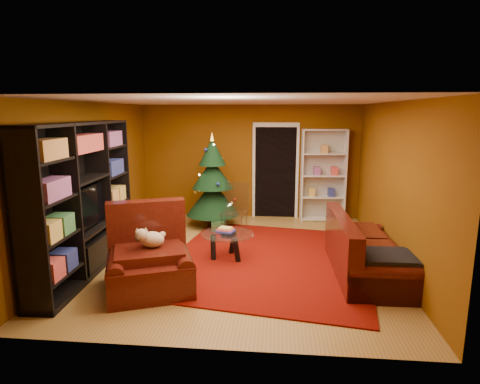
# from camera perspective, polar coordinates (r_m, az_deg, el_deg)

# --- Properties ---
(floor) EXTENTS (5.00, 5.50, 0.05)m
(floor) POSITION_cam_1_polar(r_m,az_deg,el_deg) (6.96, -0.32, -9.36)
(floor) COLOR olive
(floor) RESTS_ON ground
(ceiling) EXTENTS (5.00, 5.50, 0.05)m
(ceiling) POSITION_cam_1_polar(r_m,az_deg,el_deg) (6.52, -0.34, 13.00)
(ceiling) COLOR silver
(ceiling) RESTS_ON wall_back
(wall_back) EXTENTS (5.00, 0.05, 2.60)m
(wall_back) POSITION_cam_1_polar(r_m,az_deg,el_deg) (9.35, 1.39, 4.34)
(wall_back) COLOR #744109
(wall_back) RESTS_ON ground
(wall_left) EXTENTS (0.05, 5.50, 2.60)m
(wall_left) POSITION_cam_1_polar(r_m,az_deg,el_deg) (7.31, -20.44, 1.68)
(wall_left) COLOR #744109
(wall_left) RESTS_ON ground
(wall_right) EXTENTS (0.05, 5.50, 2.60)m
(wall_right) POSITION_cam_1_polar(r_m,az_deg,el_deg) (6.84, 21.22, 1.01)
(wall_right) COLOR #744109
(wall_right) RESTS_ON ground
(doorway) EXTENTS (1.06, 0.60, 2.16)m
(doorway) POSITION_cam_1_polar(r_m,az_deg,el_deg) (9.32, 5.05, 2.73)
(doorway) COLOR black
(doorway) RESTS_ON floor
(rug) EXTENTS (3.80, 4.25, 0.02)m
(rug) POSITION_cam_1_polar(r_m,az_deg,el_deg) (6.82, 4.04, -9.53)
(rug) COLOR #6A0B04
(rug) RESTS_ON floor
(media_unit) EXTENTS (0.57, 3.00, 2.29)m
(media_unit) POSITION_cam_1_polar(r_m,az_deg,el_deg) (6.52, -21.43, -0.89)
(media_unit) COLOR black
(media_unit) RESTS_ON floor
(christmas_tree) EXTENTS (1.26, 1.26, 2.04)m
(christmas_tree) POSITION_cam_1_polar(r_m,az_deg,el_deg) (8.59, -3.92, 1.59)
(christmas_tree) COLOR black
(christmas_tree) RESTS_ON floor
(gift_box_green) EXTENTS (0.27, 0.27, 0.24)m
(gift_box_green) POSITION_cam_1_polar(r_m,az_deg,el_deg) (8.31, -3.04, -4.87)
(gift_box_green) COLOR #266031
(gift_box_green) RESTS_ON floor
(gift_box_red) EXTENTS (0.27, 0.27, 0.23)m
(gift_box_red) POSITION_cam_1_polar(r_m,az_deg,el_deg) (9.13, -4.08, -3.45)
(gift_box_red) COLOR maroon
(gift_box_red) RESTS_ON floor
(white_bookshelf) EXTENTS (1.00, 0.40, 2.12)m
(white_bookshelf) POSITION_cam_1_polar(r_m,az_deg,el_deg) (9.22, 11.75, 2.32)
(white_bookshelf) COLOR white
(white_bookshelf) RESTS_ON floor
(armchair) EXTENTS (1.58, 1.58, 0.95)m
(armchair) POSITION_cam_1_polar(r_m,az_deg,el_deg) (5.71, -12.77, -9.01)
(armchair) COLOR #380D08
(armchair) RESTS_ON rug
(dog) EXTENTS (0.48, 0.42, 0.31)m
(dog) POSITION_cam_1_polar(r_m,az_deg,el_deg) (5.68, -12.40, -6.60)
(dog) COLOR beige
(dog) RESTS_ON armchair
(sofa) EXTENTS (0.99, 2.13, 0.91)m
(sofa) POSITION_cam_1_polar(r_m,az_deg,el_deg) (6.39, 17.63, -7.28)
(sofa) COLOR #380D08
(sofa) RESTS_ON rug
(coffee_table) EXTENTS (1.08, 1.08, 0.55)m
(coffee_table) POSITION_cam_1_polar(r_m,az_deg,el_deg) (6.77, -1.79, -7.66)
(coffee_table) COLOR gray
(coffee_table) RESTS_ON rug
(acrylic_chair) EXTENTS (0.56, 0.60, 0.95)m
(acrylic_chair) POSITION_cam_1_polar(r_m,az_deg,el_deg) (7.90, -0.84, -3.03)
(acrylic_chair) COLOR #66605B
(acrylic_chair) RESTS_ON rug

